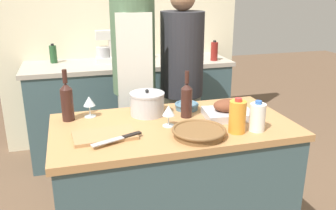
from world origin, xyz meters
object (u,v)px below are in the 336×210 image
at_px(mixing_bowl, 187,106).
at_px(wine_glass_right, 169,111).
at_px(cutting_board, 105,135).
at_px(condiment_bottle_extra, 53,54).
at_px(stand_mixer, 106,49).
at_px(stock_pot, 147,104).
at_px(knife_chef, 119,138).
at_px(person_cook_aproned, 134,74).
at_px(milk_jug, 257,117).
at_px(juice_jug, 237,117).
at_px(person_cook_guest, 182,80).
at_px(wine_bottle_green, 67,101).
at_px(condiment_bottle_tall, 214,51).
at_px(condiment_bottle_short, 149,51).
at_px(wicker_basket, 199,132).
at_px(wine_bottle_dark, 187,99).
at_px(roasting_pan, 228,111).
at_px(wine_glass_left, 89,102).

relative_size(mixing_bowl, wine_glass_right, 1.25).
bearing_deg(cutting_board, condiment_bottle_extra, 99.34).
bearing_deg(stand_mixer, wine_glass_right, -83.42).
xyz_separation_m(stock_pot, knife_chef, (-0.23, -0.37, -0.05)).
bearing_deg(stand_mixer, person_cook_aproned, -80.54).
xyz_separation_m(milk_jug, condiment_bottle_extra, (-1.11, 1.86, 0.08)).
distance_m(mixing_bowl, knife_chef, 0.64).
xyz_separation_m(juice_jug, knife_chef, (-0.64, 0.04, -0.07)).
distance_m(milk_jug, condiment_bottle_extra, 2.16).
distance_m(stock_pot, condiment_bottle_extra, 1.55).
xyz_separation_m(cutting_board, mixing_bowl, (0.56, 0.30, 0.01)).
bearing_deg(stand_mixer, milk_jug, -69.96).
distance_m(cutting_board, wine_glass_right, 0.38).
xyz_separation_m(milk_jug, person_cook_guest, (-0.11, 1.01, -0.04)).
height_order(wine_glass_right, stand_mixer, stand_mixer).
bearing_deg(cutting_board, wine_bottle_green, 120.12).
xyz_separation_m(cutting_board, stand_mixer, (0.19, 1.59, 0.19)).
height_order(wine_bottle_green, condiment_bottle_tall, wine_bottle_green).
bearing_deg(condiment_bottle_short, wine_bottle_green, -120.45).
relative_size(wicker_basket, person_cook_aproned, 0.17).
xyz_separation_m(wine_bottle_dark, condiment_bottle_tall, (0.70, 1.24, 0.05)).
bearing_deg(roasting_pan, milk_jug, -74.04).
xyz_separation_m(wine_glass_right, stand_mixer, (-0.18, 1.53, 0.11)).
bearing_deg(wine_glass_left, wine_bottle_green, -168.92).
relative_size(stand_mixer, condiment_bottle_extra, 1.67).
relative_size(milk_jug, stand_mixer, 0.57).
xyz_separation_m(wine_glass_left, person_cook_guest, (0.77, 0.53, -0.05)).
height_order(mixing_bowl, person_cook_guest, person_cook_guest).
relative_size(wine_glass_left, person_cook_guest, 0.08).
relative_size(roasting_pan, person_cook_guest, 0.19).
relative_size(wine_bottle_green, condiment_bottle_extra, 1.72).
xyz_separation_m(wine_bottle_green, condiment_bottle_extra, (-0.10, 1.41, 0.03)).
bearing_deg(wicker_basket, person_cook_guest, 77.16).
height_order(stock_pot, person_cook_guest, person_cook_guest).
bearing_deg(knife_chef, wine_glass_left, 105.23).
relative_size(roasting_pan, wine_glass_right, 2.48).
height_order(stock_pot, wine_bottle_green, wine_bottle_green).
bearing_deg(condiment_bottle_extra, stock_pot, -68.07).
height_order(wine_glass_left, condiment_bottle_short, condiment_bottle_short).
bearing_deg(wine_glass_right, stock_pot, 108.48).
bearing_deg(juice_jug, wine_bottle_green, 153.44).
bearing_deg(wicker_basket, wine_glass_right, 121.42).
height_order(wine_bottle_green, person_cook_aproned, person_cook_aproned).
height_order(wicker_basket, stock_pot, stock_pot).
xyz_separation_m(cutting_board, wine_bottle_green, (-0.18, 0.31, 0.11)).
height_order(wine_glass_right, condiment_bottle_tall, condiment_bottle_tall).
relative_size(cutting_board, mixing_bowl, 2.18).
xyz_separation_m(stock_pot, person_cook_guest, (0.42, 0.59, -0.03)).
relative_size(stock_pot, wine_glass_left, 1.64).
bearing_deg(mixing_bowl, wicker_basket, -100.29).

